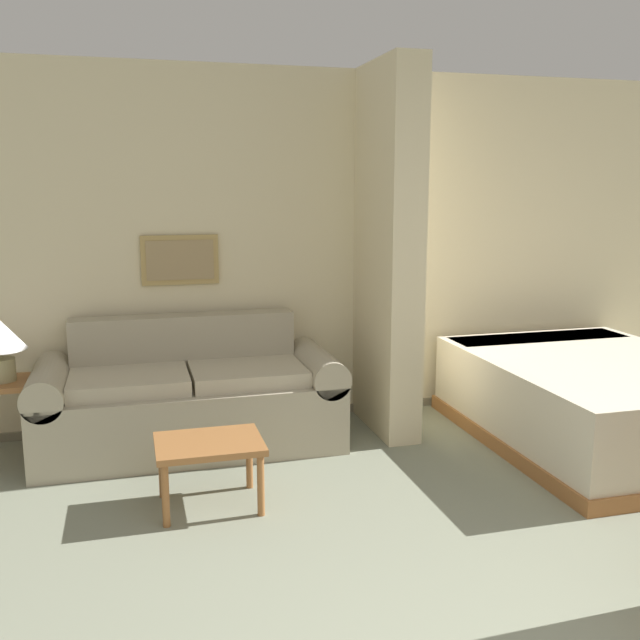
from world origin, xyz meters
TOP-DOWN VIEW (x-y plane):
  - wall_back at (-0.00, 3.86)m, footprint 6.98×0.16m
  - wall_partition_pillar at (0.28, 3.39)m, footprint 0.24×0.83m
  - couch at (-1.14, 3.38)m, footprint 2.04×0.84m
  - coffee_table at (-1.12, 2.39)m, footprint 0.58×0.45m
  - side_table at (-2.32, 3.41)m, footprint 0.39×0.39m
  - bed at (1.61, 2.74)m, footprint 1.58×2.05m

SIDE VIEW (x-z plane):
  - bed at x=1.61m, z-range 0.00..0.59m
  - coffee_table at x=-1.12m, z-range 0.14..0.52m
  - couch at x=-1.14m, z-range -0.10..0.76m
  - side_table at x=-2.32m, z-range 0.16..0.70m
  - wall_back at x=0.00m, z-range -0.01..2.59m
  - wall_partition_pillar at x=0.28m, z-range 0.00..2.60m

